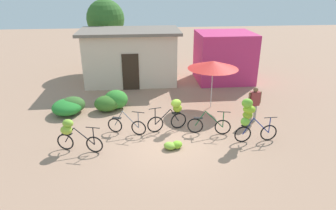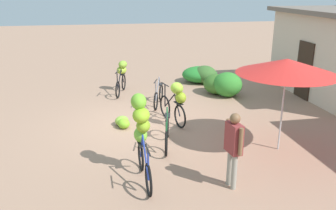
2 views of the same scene
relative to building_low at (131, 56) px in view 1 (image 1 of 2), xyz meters
The scene contains 16 objects.
ground_plane 7.67m from the building_low, 78.48° to the right, with size 60.00×60.00×0.00m, color #A47C64.
building_low is the anchor object (origin of this frame).
shop_pink 5.50m from the building_low, ahead, with size 3.20×2.80×2.85m, color #C42E67.
tree_behind_building 3.76m from the building_low, 118.00° to the left, with size 2.40×2.40×4.56m.
hedge_bush_front_left 5.32m from the building_low, 123.09° to the right, with size 1.34×1.48×0.65m, color #28812E.
hedge_bush_front_right 5.06m from the building_low, 121.95° to the right, with size 1.10×0.96×0.73m, color #3A672B.
hedge_bush_mid 4.48m from the building_low, 104.36° to the right, with size 1.14×0.95×0.73m, color #396D25.
hedge_bush_by_door 4.12m from the building_low, 99.78° to the right, with size 1.11×1.05×0.88m, color #34872E.
market_umbrella 5.70m from the building_low, 47.89° to the right, with size 2.31×2.31×2.25m.
bicycle_leftmost 7.91m from the building_low, 104.34° to the right, with size 1.66×0.59×1.18m.
bicycle_near_pile 6.65m from the building_low, 90.85° to the right, with size 1.52×0.58×0.99m.
bicycle_center_loaded 6.62m from the building_low, 74.61° to the right, with size 1.62×0.55×1.30m.
bicycle_by_shop 7.62m from the building_low, 65.64° to the right, with size 1.66×0.41×0.98m.
bicycle_rightmost 8.81m from the building_low, 60.09° to the right, with size 1.65×0.44×1.74m.
banana_pile_on_ground 8.14m from the building_low, 78.63° to the right, with size 0.79×0.53×0.28m.
person_vendor 7.93m from the building_low, 48.81° to the right, with size 0.57×0.26×1.55m.
Camera 1 is at (-1.02, -9.74, 5.56)m, focal length 31.93 mm.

